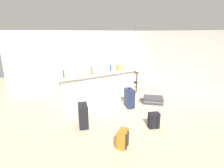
{
  "coord_description": "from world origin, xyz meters",
  "views": [
    {
      "loc": [
        -3.39,
        -4.84,
        2.45
      ],
      "look_at": [
        -0.22,
        0.12,
        0.71
      ],
      "focal_mm": 28.51,
      "sensor_mm": 36.0,
      "label": 1
    }
  ],
  "objects_px": {
    "bottle_amber": "(92,71)",
    "pendant_lamp": "(124,46)",
    "bottle_clear": "(128,65)",
    "dining_table": "(123,74)",
    "suitcase_flat_charcoal": "(153,100)",
    "suitcase_upright_black": "(83,115)",
    "bottle_blue": "(111,68)",
    "backpack_black": "(154,120)",
    "dining_chair_near_partition": "(130,80)",
    "suitcase_upright_navy": "(129,98)",
    "backpack_orange": "(122,139)",
    "grocery_bag": "(120,68)",
    "bottle_green": "(64,74)",
    "dining_chair_far_side": "(118,74)"
  },
  "relations": [
    {
      "from": "bottle_amber",
      "to": "pendant_lamp",
      "type": "distance_m",
      "value": 2.51
    },
    {
      "from": "bottle_clear",
      "to": "dining_table",
      "type": "height_order",
      "value": "bottle_clear"
    },
    {
      "from": "suitcase_flat_charcoal",
      "to": "suitcase_upright_black",
      "type": "xyz_separation_m",
      "value": [
        -2.77,
        -0.2,
        0.22
      ]
    },
    {
      "from": "bottle_clear",
      "to": "dining_table",
      "type": "bearing_deg",
      "value": 61.89
    },
    {
      "from": "bottle_amber",
      "to": "bottle_blue",
      "type": "distance_m",
      "value": 0.84
    },
    {
      "from": "bottle_blue",
      "to": "suitcase_upright_black",
      "type": "bearing_deg",
      "value": -142.78
    },
    {
      "from": "suitcase_flat_charcoal",
      "to": "backpack_black",
      "type": "height_order",
      "value": "backpack_black"
    },
    {
      "from": "bottle_blue",
      "to": "pendant_lamp",
      "type": "distance_m",
      "value": 1.77
    },
    {
      "from": "dining_chair_near_partition",
      "to": "suitcase_upright_black",
      "type": "relative_size",
      "value": 1.39
    },
    {
      "from": "bottle_blue",
      "to": "suitcase_flat_charcoal",
      "type": "height_order",
      "value": "bottle_blue"
    },
    {
      "from": "bottle_amber",
      "to": "bottle_clear",
      "type": "bearing_deg",
      "value": 6.34
    },
    {
      "from": "bottle_amber",
      "to": "suitcase_upright_navy",
      "type": "distance_m",
      "value": 1.54
    },
    {
      "from": "backpack_black",
      "to": "backpack_orange",
      "type": "relative_size",
      "value": 1.0
    },
    {
      "from": "bottle_blue",
      "to": "bottle_amber",
      "type": "bearing_deg",
      "value": -168.85
    },
    {
      "from": "grocery_bag",
      "to": "dining_chair_near_partition",
      "type": "relative_size",
      "value": 0.28
    },
    {
      "from": "backpack_black",
      "to": "pendant_lamp",
      "type": "bearing_deg",
      "value": 66.73
    },
    {
      "from": "dining_chair_near_partition",
      "to": "suitcase_flat_charcoal",
      "type": "relative_size",
      "value": 1.11
    },
    {
      "from": "bottle_blue",
      "to": "dining_chair_near_partition",
      "type": "bearing_deg",
      "value": 18.09
    },
    {
      "from": "bottle_clear",
      "to": "backpack_black",
      "type": "relative_size",
      "value": 0.71
    },
    {
      "from": "dining_chair_near_partition",
      "to": "backpack_black",
      "type": "relative_size",
      "value": 2.21
    },
    {
      "from": "bottle_green",
      "to": "backpack_orange",
      "type": "relative_size",
      "value": 0.53
    },
    {
      "from": "grocery_bag",
      "to": "dining_chair_far_side",
      "type": "relative_size",
      "value": 0.28
    },
    {
      "from": "suitcase_flat_charcoal",
      "to": "backpack_black",
      "type": "relative_size",
      "value": 2.0
    },
    {
      "from": "suitcase_flat_charcoal",
      "to": "bottle_green",
      "type": "bearing_deg",
      "value": 159.83
    },
    {
      "from": "dining_chair_near_partition",
      "to": "suitcase_upright_navy",
      "type": "bearing_deg",
      "value": -128.64
    },
    {
      "from": "bottle_green",
      "to": "bottle_blue",
      "type": "bearing_deg",
      "value": 0.46
    },
    {
      "from": "bottle_amber",
      "to": "backpack_orange",
      "type": "bearing_deg",
      "value": -101.11
    },
    {
      "from": "dining_chair_near_partition",
      "to": "bottle_clear",
      "type": "bearing_deg",
      "value": -138.96
    },
    {
      "from": "bottle_clear",
      "to": "backpack_black",
      "type": "distance_m",
      "value": 2.68
    },
    {
      "from": "dining_chair_far_side",
      "to": "suitcase_flat_charcoal",
      "type": "bearing_deg",
      "value": -95.44
    },
    {
      "from": "backpack_orange",
      "to": "dining_chair_near_partition",
      "type": "bearing_deg",
      "value": 49.53
    },
    {
      "from": "suitcase_upright_navy",
      "to": "dining_table",
      "type": "bearing_deg",
      "value": 59.36
    },
    {
      "from": "bottle_amber",
      "to": "suitcase_flat_charcoal",
      "type": "xyz_separation_m",
      "value": [
        1.95,
        -0.89,
        -1.13
      ]
    },
    {
      "from": "bottle_clear",
      "to": "dining_chair_near_partition",
      "type": "distance_m",
      "value": 0.93
    },
    {
      "from": "suitcase_flat_charcoal",
      "to": "dining_table",
      "type": "bearing_deg",
      "value": 86.03
    },
    {
      "from": "bottle_green",
      "to": "bottle_amber",
      "type": "distance_m",
      "value": 0.89
    },
    {
      "from": "bottle_amber",
      "to": "suitcase_upright_navy",
      "type": "height_order",
      "value": "bottle_amber"
    },
    {
      "from": "suitcase_flat_charcoal",
      "to": "grocery_bag",
      "type": "bearing_deg",
      "value": 131.03
    },
    {
      "from": "dining_table",
      "to": "backpack_black",
      "type": "relative_size",
      "value": 2.62
    },
    {
      "from": "suitcase_upright_navy",
      "to": "suitcase_upright_black",
      "type": "height_order",
      "value": "same"
    },
    {
      "from": "bottle_blue",
      "to": "backpack_black",
      "type": "relative_size",
      "value": 0.55
    },
    {
      "from": "suitcase_upright_black",
      "to": "grocery_bag",
      "type": "bearing_deg",
      "value": 30.01
    },
    {
      "from": "dining_chair_near_partition",
      "to": "suitcase_upright_black",
      "type": "bearing_deg",
      "value": -150.02
    },
    {
      "from": "pendant_lamp",
      "to": "suitcase_upright_navy",
      "type": "height_order",
      "value": "pendant_lamp"
    },
    {
      "from": "bottle_amber",
      "to": "suitcase_upright_navy",
      "type": "relative_size",
      "value": 0.41
    },
    {
      "from": "dining_table",
      "to": "suitcase_upright_black",
      "type": "xyz_separation_m",
      "value": [
        -2.91,
        -2.19,
        -0.32
      ]
    },
    {
      "from": "bottle_blue",
      "to": "dining_chair_near_partition",
      "type": "xyz_separation_m",
      "value": [
        1.2,
        0.39,
        -0.7
      ]
    },
    {
      "from": "dining_chair_far_side",
      "to": "suitcase_upright_navy",
      "type": "distance_m",
      "value": 2.67
    },
    {
      "from": "dining_table",
      "to": "backpack_black",
      "type": "xyz_separation_m",
      "value": [
        -1.37,
        -3.23,
        -0.44
      ]
    },
    {
      "from": "bottle_green",
      "to": "suitcase_upright_navy",
      "type": "xyz_separation_m",
      "value": [
        1.88,
        -0.87,
        -0.88
      ]
    }
  ]
}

